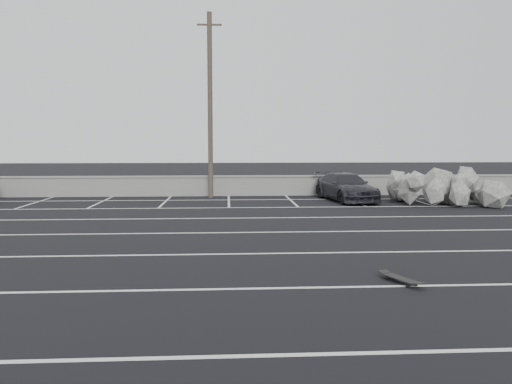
{
  "coord_description": "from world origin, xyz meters",
  "views": [
    {
      "loc": [
        0.94,
        -12.19,
        2.73
      ],
      "look_at": [
        1.97,
        5.64,
        1.0
      ],
      "focal_mm": 35.0,
      "sensor_mm": 36.0,
      "label": 1
    }
  ],
  "objects": [
    {
      "name": "ground",
      "position": [
        0.0,
        0.0,
        0.0
      ],
      "size": [
        120.0,
        120.0,
        0.0
      ],
      "primitive_type": "plane",
      "color": "black",
      "rests_on": "ground"
    },
    {
      "name": "seawall",
      "position": [
        0.0,
        14.0,
        0.55
      ],
      "size": [
        50.0,
        0.45,
        1.06
      ],
      "color": "gray",
      "rests_on": "ground"
    },
    {
      "name": "stall_lines",
      "position": [
        -0.08,
        4.41,
        0.0
      ],
      "size": [
        36.0,
        20.05,
        0.01
      ],
      "color": "silver",
      "rests_on": "ground"
    },
    {
      "name": "car_right",
      "position": [
        6.63,
        11.39,
        0.66
      ],
      "size": [
        2.64,
        4.82,
        1.32
      ],
      "primitive_type": "imported",
      "rotation": [
        0.0,
        0.0,
        0.18
      ],
      "color": "#232328",
      "rests_on": "ground"
    },
    {
      "name": "utility_pole",
      "position": [
        0.09,
        13.2,
        4.66
      ],
      "size": [
        1.23,
        0.25,
        9.2
      ],
      "color": "#4C4238",
      "rests_on": "ground"
    },
    {
      "name": "trash_bin",
      "position": [
        6.55,
        12.96,
        0.44
      ],
      "size": [
        0.71,
        0.71,
        0.86
      ],
      "rotation": [
        0.0,
        0.0,
        0.3
      ],
      "color": "black",
      "rests_on": "ground"
    },
    {
      "name": "riprap_pile",
      "position": [
        10.55,
        9.82,
        0.51
      ],
      "size": [
        4.73,
        4.34,
        1.27
      ],
      "color": "#A5A19A",
      "rests_on": "ground"
    },
    {
      "name": "skateboard",
      "position": [
        4.33,
        -2.79,
        0.08
      ],
      "size": [
        0.56,
        0.9,
        0.11
      ],
      "rotation": [
        0.0,
        0.0,
        0.42
      ],
      "color": "black",
      "rests_on": "ground"
    }
  ]
}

